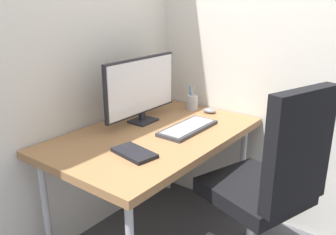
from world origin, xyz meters
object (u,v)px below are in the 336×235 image
(keyboard, at_px, (188,128))
(notebook, at_px, (134,153))
(office_chair, at_px, (271,179))
(monitor, at_px, (141,88))
(pen_holder, at_px, (192,102))
(mouse, at_px, (210,111))

(keyboard, height_order, notebook, keyboard)
(office_chair, bearing_deg, notebook, 124.92)
(monitor, distance_m, keyboard, 0.38)
(keyboard, bearing_deg, pen_holder, 30.12)
(office_chair, bearing_deg, monitor, 89.30)
(monitor, bearing_deg, office_chair, -90.70)
(keyboard, bearing_deg, office_chair, -96.28)
(notebook, bearing_deg, monitor, 46.48)
(notebook, bearing_deg, pen_holder, 23.07)
(mouse, xyz_separation_m, pen_holder, (-0.00, 0.14, 0.03))
(keyboard, xyz_separation_m, pen_holder, (0.35, 0.20, 0.04))
(monitor, relative_size, pen_holder, 3.27)
(office_chair, xyz_separation_m, monitor, (0.01, 0.86, 0.34))
(office_chair, relative_size, pen_holder, 5.89)
(office_chair, bearing_deg, pen_holder, 61.21)
(pen_holder, relative_size, notebook, 0.80)
(mouse, height_order, pen_holder, pen_holder)
(office_chair, height_order, pen_holder, office_chair)
(keyboard, bearing_deg, notebook, 178.41)
(monitor, height_order, notebook, monitor)
(office_chair, height_order, mouse, office_chair)
(keyboard, relative_size, pen_holder, 2.21)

